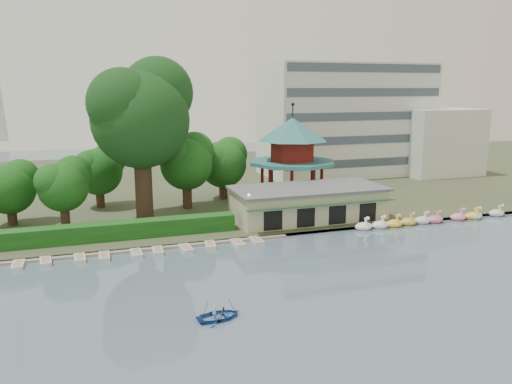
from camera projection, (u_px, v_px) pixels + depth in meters
name	position (u px, v px, depth m)	size (l,w,h in m)	color
ground_plane	(306.00, 304.00, 37.92)	(220.00, 220.00, 0.00)	slate
shore	(183.00, 182.00, 86.19)	(220.00, 70.00, 0.40)	#424930
embankment	(241.00, 238.00, 53.96)	(220.00, 0.60, 0.30)	gray
dock	(127.00, 250.00, 50.17)	(34.00, 1.60, 0.24)	gray
boathouse	(308.00, 203.00, 60.94)	(18.60, 9.39, 3.90)	#BAB58C
pavilion	(292.00, 151.00, 69.83)	(12.40, 12.40, 13.50)	#BAB58C
office_building	(361.00, 123.00, 91.54)	(38.00, 18.00, 20.00)	silver
hedge	(94.00, 232.00, 52.07)	(30.00, 2.00, 1.80)	#1B5518
lamp_post	(249.00, 205.00, 55.36)	(0.36, 0.36, 4.28)	black
big_tree	(141.00, 111.00, 58.63)	(12.69, 11.83, 19.48)	#3A281C
small_trees	(116.00, 170.00, 62.64)	(39.94, 16.31, 10.05)	#3A281C
swan_boats	(432.00, 220.00, 60.69)	(21.62, 2.07, 1.92)	white
moored_rowboats	(120.00, 254.00, 48.60)	(29.40, 2.74, 0.36)	silver
rowboat_with_passengers	(219.00, 313.00, 35.35)	(4.87, 3.78, 2.01)	#204EA2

